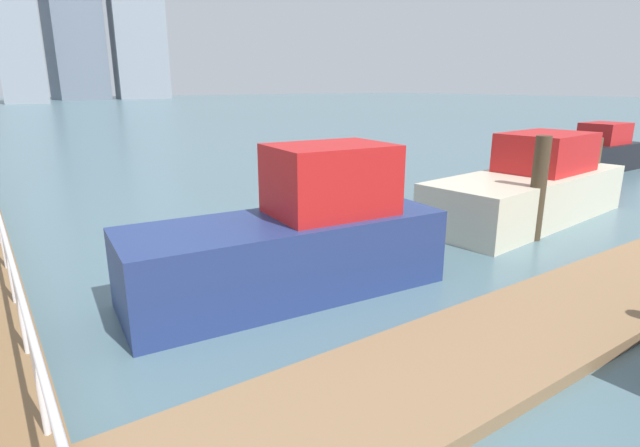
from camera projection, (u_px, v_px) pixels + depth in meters
ground_plane at (136, 216)px, 13.39m from camera, size 300.00×300.00×0.00m
floating_dock at (526, 331)px, 6.93m from camera, size 12.27×2.00×0.18m
dock_piling_1 at (594, 171)px, 14.47m from camera, size 0.26×0.26×1.94m
dock_piling_2 at (538, 189)px, 11.04m from camera, size 0.34×0.34×2.34m
moored_boat_2 at (594, 154)px, 20.08m from camera, size 5.24×1.82×1.91m
moored_boat_3 at (531, 188)px, 12.86m from camera, size 6.73×2.79×2.20m
moored_boat_5 at (296, 240)px, 8.29m from camera, size 5.45×2.30×2.45m
skyline_tower_3 at (16, 30)px, 89.83m from camera, size 7.92×10.27×25.89m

